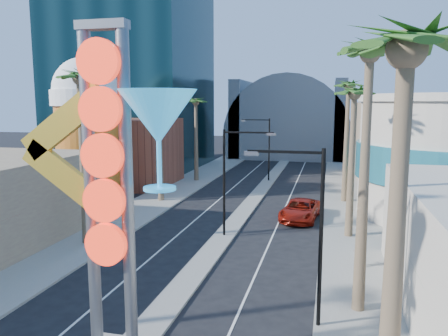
# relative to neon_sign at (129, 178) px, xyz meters

# --- Properties ---
(sidewalk_west) EXTENTS (5.00, 100.00, 0.15)m
(sidewalk_west) POSITION_rel_neon_sign_xyz_m (-10.32, 32.04, -7.23)
(sidewalk_west) COLOR gray
(sidewalk_west) RESTS_ON ground
(sidewalk_east) EXTENTS (5.00, 100.00, 0.15)m
(sidewalk_east) POSITION_rel_neon_sign_xyz_m (8.68, 32.04, -7.23)
(sidewalk_east) COLOR gray
(sidewalk_east) RESTS_ON ground
(median) EXTENTS (1.60, 84.00, 0.15)m
(median) POSITION_rel_neon_sign_xyz_m (-0.82, 35.04, -7.23)
(median) COLOR gray
(median) RESTS_ON ground
(hotel_tower) EXTENTS (20.00, 20.00, 50.00)m
(hotel_tower) POSITION_rel_neon_sign_xyz_m (-22.82, 49.04, 17.69)
(hotel_tower) COLOR black
(hotel_tower) RESTS_ON ground
(brick_filler_west) EXTENTS (10.00, 10.00, 8.00)m
(brick_filler_west) POSITION_rel_neon_sign_xyz_m (-16.82, 35.04, -3.31)
(brick_filler_west) COLOR brown
(brick_filler_west) RESTS_ON ground
(filler_east) EXTENTS (10.00, 20.00, 10.00)m
(filler_east) POSITION_rel_neon_sign_xyz_m (15.18, 45.04, -2.31)
(filler_east) COLOR #8C6F5A
(filler_east) RESTS_ON ground
(beer_mug) EXTENTS (7.00, 7.00, 14.50)m
(beer_mug) POSITION_rel_neon_sign_xyz_m (-17.82, 27.04, 0.54)
(beer_mug) COLOR #C56B1A
(beer_mug) RESTS_ON ground
(canopy) EXTENTS (22.00, 16.00, 22.00)m
(canopy) POSITION_rel_neon_sign_xyz_m (-0.82, 69.04, -3.00)
(canopy) COLOR slate
(canopy) RESTS_ON ground
(neon_sign) EXTENTS (6.53, 2.60, 12.55)m
(neon_sign) POSITION_rel_neon_sign_xyz_m (0.00, 0.00, 0.00)
(neon_sign) COLOR gray
(neon_sign) RESTS_ON ground
(streetlight_0) EXTENTS (3.79, 0.25, 8.00)m
(streetlight_0) POSITION_rel_neon_sign_xyz_m (-0.27, 17.04, -2.43)
(streetlight_0) COLOR black
(streetlight_0) RESTS_ON ground
(streetlight_1) EXTENTS (3.79, 0.25, 8.00)m
(streetlight_1) POSITION_rel_neon_sign_xyz_m (-1.36, 41.04, -2.43)
(streetlight_1) COLOR black
(streetlight_1) RESTS_ON ground
(streetlight_2) EXTENTS (3.45, 0.25, 8.00)m
(streetlight_2) POSITION_rel_neon_sign_xyz_m (5.91, 5.04, -2.47)
(streetlight_2) COLOR black
(streetlight_2) RESTS_ON ground
(palm_1) EXTENTS (2.40, 2.40, 12.70)m
(palm_1) POSITION_rel_neon_sign_xyz_m (-9.82, 13.04, 3.52)
(palm_1) COLOR brown
(palm_1) RESTS_ON ground
(palm_2) EXTENTS (2.40, 2.40, 11.20)m
(palm_2) POSITION_rel_neon_sign_xyz_m (-9.82, 27.04, 2.17)
(palm_2) COLOR brown
(palm_2) RESTS_ON ground
(palm_3) EXTENTS (2.40, 2.40, 11.20)m
(palm_3) POSITION_rel_neon_sign_xyz_m (-9.82, 39.04, 2.17)
(palm_3) COLOR brown
(palm_3) RESTS_ON ground
(palm_4) EXTENTS (2.40, 2.40, 12.20)m
(palm_4) POSITION_rel_neon_sign_xyz_m (8.18, -2.96, 3.07)
(palm_4) COLOR brown
(palm_4) RESTS_ON ground
(palm_5) EXTENTS (2.40, 2.40, 13.20)m
(palm_5) POSITION_rel_neon_sign_xyz_m (8.18, 7.04, 3.96)
(palm_5) COLOR brown
(palm_5) RESTS_ON ground
(palm_6) EXTENTS (2.40, 2.40, 11.70)m
(palm_6) POSITION_rel_neon_sign_xyz_m (8.18, 19.04, 2.62)
(palm_6) COLOR brown
(palm_6) RESTS_ON ground
(palm_7) EXTENTS (2.40, 2.40, 12.70)m
(palm_7) POSITION_rel_neon_sign_xyz_m (8.18, 31.04, 3.52)
(palm_7) COLOR brown
(palm_7) RESTS_ON ground
(red_pickup) EXTENTS (3.56, 6.45, 1.71)m
(red_pickup) POSITION_rel_neon_sign_xyz_m (4.37, 23.27, -6.45)
(red_pickup) COLOR maroon
(red_pickup) RESTS_ON ground
(pedestrian_b) EXTENTS (0.97, 0.90, 1.58)m
(pedestrian_b) POSITION_rel_neon_sign_xyz_m (8.54, 12.86, -6.36)
(pedestrian_b) COLOR gray
(pedestrian_b) RESTS_ON sidewalk_east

